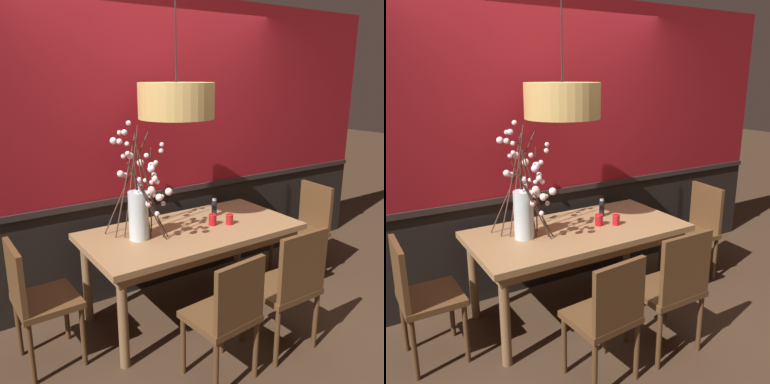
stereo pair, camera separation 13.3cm
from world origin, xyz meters
The scene contains 13 objects.
ground_plane centered at (0.00, 0.00, 0.00)m, with size 24.00×24.00×0.00m, color #422D1E.
back_wall centered at (0.00, 0.63, 1.30)m, with size 5.37×0.14×2.62m.
dining_table centered at (0.00, 0.00, 0.66)m, with size 1.76×0.88×0.75m.
chair_near_side_left centered at (-0.29, -0.85, 0.50)m, with size 0.44×0.42×0.89m.
chair_far_side_right centered at (0.28, 0.87, 0.53)m, with size 0.44×0.46×0.95m.
chair_head_west_end centered at (-1.26, 0.00, 0.52)m, with size 0.41×0.43×0.91m.
chair_near_side_right centered at (0.27, -0.83, 0.54)m, with size 0.45×0.41×0.95m.
chair_head_east_end centered at (1.33, -0.03, 0.52)m, with size 0.46×0.46×0.92m.
vase_with_blossoms centered at (-0.45, 0.04, 1.01)m, with size 0.40×0.68×0.89m.
candle_holder_nearer_center centered at (0.32, -0.09, 0.79)m, with size 0.07×0.07×0.09m.
candle_holder_nearer_edge centered at (0.19, -0.03, 0.79)m, with size 0.07×0.07×0.09m.
condiment_bottle centered at (0.34, 0.15, 0.82)m, with size 0.05×0.05×0.16m.
pendant_lamp centered at (-0.10, 0.07, 1.77)m, with size 0.58×0.58×0.99m.
Camera 2 is at (-1.65, -2.72, 1.95)m, focal length 38.85 mm.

